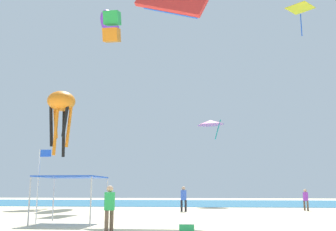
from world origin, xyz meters
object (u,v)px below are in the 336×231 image
at_px(kite_box_green, 112,27).
at_px(kite_diamond_yellow, 300,10).
at_px(person_near_tent, 306,198).
at_px(kite_inflatable_purple, 110,24).
at_px(person_leftmost, 184,197).
at_px(person_central, 110,204).
at_px(cooler_box, 187,228).
at_px(canopy_tent, 72,179).
at_px(banner_flag, 40,178).
at_px(kite_delta_pink, 211,122).
at_px(kite_parafoil_red, 171,2).
at_px(kite_octopus_orange, 61,105).

distance_m(kite_box_green, kite_diamond_yellow, 19.33).
relative_size(person_near_tent, kite_inflatable_purple, 0.23).
xyz_separation_m(person_leftmost, person_central, (-1.97, -14.01, -0.03)).
distance_m(cooler_box, kite_diamond_yellow, 32.21).
xyz_separation_m(canopy_tent, banner_flag, (-1.53, -0.24, 0.02)).
xyz_separation_m(canopy_tent, cooler_box, (5.87, -3.49, -1.95)).
xyz_separation_m(kite_delta_pink, kite_parafoil_red, (-2.72, -14.62, 6.35)).
height_order(canopy_tent, banner_flag, banner_flag).
height_order(kite_delta_pink, kite_diamond_yellow, kite_diamond_yellow).
xyz_separation_m(person_central, kite_delta_pink, (4.10, 25.08, 7.47)).
relative_size(person_central, kite_octopus_orange, 0.28).
relative_size(cooler_box, kite_inflatable_purple, 0.08).
distance_m(kite_parafoil_red, kite_box_green, 11.07).
bearing_deg(cooler_box, person_leftmost, 94.41).
distance_m(person_near_tent, kite_box_green, 23.18).
height_order(cooler_box, kite_inflatable_purple, kite_inflatable_purple).
bearing_deg(person_central, person_leftmost, -164.72).
bearing_deg(kite_diamond_yellow, kite_octopus_orange, -39.96).
bearing_deg(person_near_tent, kite_box_green, 38.45).
bearing_deg(kite_inflatable_purple, cooler_box, -164.55).
xyz_separation_m(canopy_tent, person_central, (2.80, -3.31, -1.09)).
relative_size(kite_delta_pink, kite_inflatable_purple, 0.56).
bearing_deg(cooler_box, kite_inflatable_purple, 111.20).
xyz_separation_m(banner_flag, cooler_box, (7.39, -3.25, -1.97)).
height_order(person_central, banner_flag, banner_flag).
bearing_deg(banner_flag, person_near_tent, 40.30).
distance_m(person_leftmost, kite_parafoil_red, 14.25).
distance_m(banner_flag, kite_delta_pink, 24.41).
relative_size(cooler_box, kite_box_green, 0.17).
relative_size(person_near_tent, person_leftmost, 0.90).
relative_size(person_leftmost, kite_octopus_orange, 0.29).
distance_m(cooler_box, kite_box_green, 26.90).
bearing_deg(kite_parafoil_red, kite_inflatable_purple, 133.49).
bearing_deg(kite_diamond_yellow, kite_inflatable_purple, -59.63).
height_order(person_near_tent, person_leftmost, person_leftmost).
bearing_deg(kite_octopus_orange, banner_flag, 144.28).
distance_m(person_leftmost, kite_diamond_yellow, 23.82).
xyz_separation_m(person_central, banner_flag, (-4.33, 3.07, 1.11)).
distance_m(kite_parafoil_red, kite_diamond_yellow, 18.23).
distance_m(canopy_tent, banner_flag, 1.54).
bearing_deg(kite_parafoil_red, kite_octopus_orange, 156.61).
bearing_deg(kite_octopus_orange, kite_diamond_yellow, -136.73).
distance_m(person_central, kite_parafoil_red, 17.38).
bearing_deg(kite_parafoil_red, kite_delta_pink, 94.94).
xyz_separation_m(canopy_tent, kite_octopus_orange, (-7.32, 16.41, 7.48)).
distance_m(person_central, banner_flag, 5.42).
height_order(person_leftmost, person_central, person_leftmost).
bearing_deg(kite_box_green, person_near_tent, -7.83).
height_order(canopy_tent, kite_octopus_orange, kite_octopus_orange).
bearing_deg(person_leftmost, canopy_tent, -95.53).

